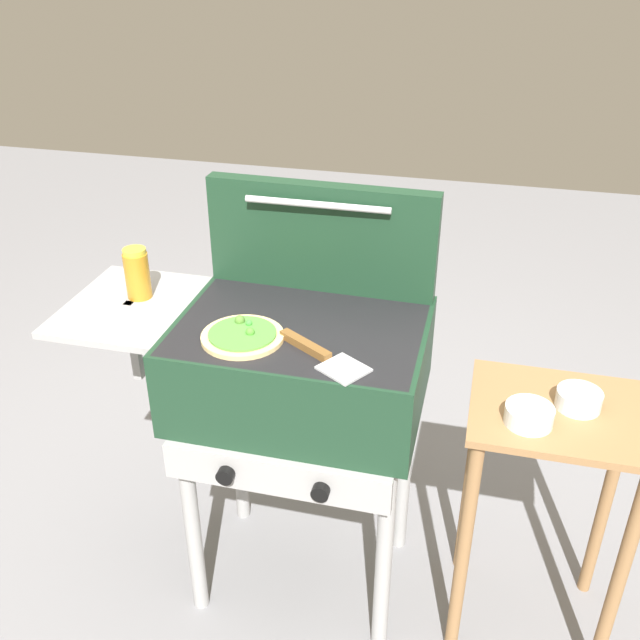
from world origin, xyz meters
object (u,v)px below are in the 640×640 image
Objects in this scene: sauce_jar at (137,273)px; spatula at (321,355)px; topping_bowl_far at (579,400)px; grill at (296,372)px; pizza_veggie at (243,335)px; topping_bowl_near at (529,416)px; prep_table at (548,476)px.

spatula is (0.55, -0.18, -0.06)m from sauce_jar.
spatula is at bearing -165.45° from topping_bowl_far.
pizza_veggie is (-0.11, -0.10, 0.15)m from grill.
pizza_veggie is 1.85× the size of topping_bowl_far.
spatula is at bearing -53.27° from grill.
grill reaches higher than topping_bowl_near.
spatula is 0.70m from prep_table.
sauce_jar is at bearing 157.51° from pizza_veggie.
grill is 8.33× the size of topping_bowl_near.
topping_bowl_near is at bearing -141.18° from topping_bowl_far.
topping_bowl_near is at bearing -6.84° from grill.
pizza_veggie is 0.27× the size of prep_table.
prep_table is at bearing 13.61° from spatula.
sauce_jar reaches higher than topping_bowl_far.
topping_bowl_near is (0.59, -0.07, 0.02)m from grill.
prep_table is at bearing -152.16° from topping_bowl_far.
sauce_jar is 1.23× the size of topping_bowl_near.
spatula is 0.33× the size of prep_table.
sauce_jar is at bearing 174.14° from grill.
spatula is at bearing -172.67° from topping_bowl_near.
pizza_veggie is 0.87m from prep_table.
pizza_veggie is 1.44× the size of sauce_jar.
sauce_jar is 0.19× the size of prep_table.
grill reaches higher than prep_table.
topping_bowl_far is at bearing 14.55° from spatula.
prep_table is at bearing 42.96° from topping_bowl_near.
grill is 0.71m from prep_table.
prep_table is (0.67, 0.00, -0.22)m from grill.
spatula is (0.10, -0.13, 0.15)m from grill.
spatula reaches higher than grill.
spatula is 0.65m from topping_bowl_far.
spatula is (0.21, -0.04, -0.00)m from pizza_veggie.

